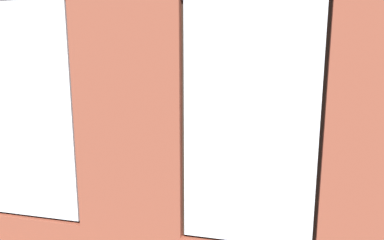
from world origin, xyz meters
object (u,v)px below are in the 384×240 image
Objects in this scene: potted_plant_foreground_right at (97,128)px; potted_plant_corner_near_left at (368,133)px; potted_plant_mid_room_small at (247,157)px; media_console at (45,153)px; papasan_chair at (216,136)px; couch_by_window at (133,223)px; coffee_table at (198,170)px; tv_flatscreen at (43,117)px; table_plant_small at (172,158)px; remote_black at (198,166)px; potted_plant_by_left_couch at (344,162)px; candle_jar at (203,166)px; potted_plant_between_couches at (260,220)px; cup_ceramic at (223,163)px.

potted_plant_corner_near_left is (-5.58, -0.05, 0.20)m from potted_plant_foreground_right.
media_console is at bearing -0.26° from potted_plant_mid_room_small.
potted_plant_corner_near_left reaches higher than papasan_chair.
coffee_table is at bearing -100.18° from couch_by_window.
tv_flatscreen is 1.58m from potted_plant_foreground_right.
papasan_chair is (-0.32, -1.97, -0.10)m from table_plant_small.
potted_plant_by_left_couch reaches higher than remote_black.
papasan_chair is at bearing -157.40° from media_console.
table_plant_small is at bearing 32.76° from potted_plant_mid_room_small.
candle_jar is 3.27m from media_console.
potted_plant_corner_near_left is 1.86× the size of potted_plant_by_left_couch.
potted_plant_mid_room_small is at bearing 120.49° from papasan_chair.
potted_plant_between_couches is at bearing 66.76° from potted_plant_by_left_couch.
couch_by_window reaches higher than potted_plant_between_couches.
table_plant_small is 0.22× the size of papasan_chair.
papasan_chair reaches higher than cup_ceramic.
coffee_table is 2.56× the size of potted_plant_by_left_couch.
media_console is 0.83× the size of tv_flatscreen.
couch_by_window is 3.65m from media_console.
candle_jar is 0.10× the size of papasan_chair.
tv_flatscreen is at bearing 78.39° from potted_plant_foreground_right.
remote_black is at bearing 169.30° from media_console.
media_console is (3.09, -0.58, -0.13)m from coffee_table.
potted_plant_between_couches is at bearing 109.91° from cup_ceramic.
potted_plant_between_couches is at bearing -133.75° from remote_black.
media_console reaches higher than coffee_table.
media_console is 3.28m from papasan_chair.
tv_flatscreen reaches higher than potted_plant_corner_near_left.
potted_plant_mid_room_small reaches higher than media_console.
tv_flatscreen is at bearing 22.55° from papasan_chair.
papasan_chair reaches higher than candle_jar.
papasan_chair reaches higher than remote_black.
potted_plant_foreground_right is at bearing -101.61° from tv_flatscreen.
tv_flatscreen is 1.63× the size of potted_plant_between_couches.
potted_plant_by_left_couch is at bearing -162.81° from potted_plant_mid_room_small.
cup_ceramic is (-0.68, -1.95, 0.13)m from couch_by_window.
potted_plant_foreground_right is (2.40, -2.17, -0.14)m from table_plant_small.
cup_ceramic is at bearing -109.17° from couch_by_window.
potted_plant_between_couches reaches higher than potted_plant_foreground_right.
papasan_chair is (-3.02, -1.26, -0.47)m from tv_flatscreen.
remote_black is at bearing 22.39° from cup_ceramic.
couch_by_window is 3.66m from papasan_chair.
potted_plant_corner_near_left is at bearing -174.91° from papasan_chair.
couch_by_window reaches higher than table_plant_small.
potted_plant_by_left_couch is at bearing 161.01° from papasan_chair.
couch_by_window is 4.57m from potted_plant_foreground_right.
couch_by_window is 1.96× the size of potted_plant_corner_near_left.
couch_by_window is 5.00m from potted_plant_corner_near_left.
potted_plant_foreground_right is (-0.30, -1.46, 0.18)m from media_console.
coffee_table is at bearing -52.31° from candle_jar.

